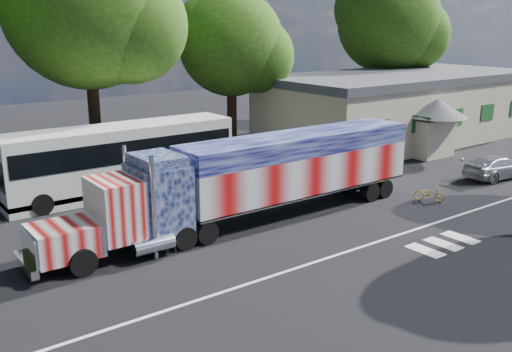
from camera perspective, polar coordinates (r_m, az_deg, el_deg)
ground at (r=25.47m, az=4.04°, el=-5.55°), size 100.00×100.00×0.00m
lane_markings at (r=24.15m, az=13.03°, el=-7.09°), size 30.00×2.67×0.01m
semi_truck at (r=26.18m, az=0.31°, el=-0.04°), size 19.40×3.06×4.14m
coach_bus at (r=31.58m, az=-13.30°, el=1.76°), size 12.59×2.93×3.66m
hall_building at (r=46.22m, az=14.29°, el=6.74°), size 22.40×12.80×5.20m
parked_car at (r=36.76m, az=22.98°, el=0.84°), size 4.81×2.41×1.34m
woman at (r=23.20m, az=-8.48°, el=-5.40°), size 0.78×0.67×1.82m
bicycle at (r=30.82m, az=16.95°, el=-1.71°), size 1.28×1.57×0.80m
tree_n_mid at (r=35.47m, az=-16.30°, el=15.98°), size 10.13×9.65×14.76m
tree_far_ne at (r=52.72m, az=13.32°, el=14.71°), size 9.38×8.93×13.49m
tree_ne_a at (r=40.87m, az=-2.32°, el=13.07°), size 7.77×7.40×11.28m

